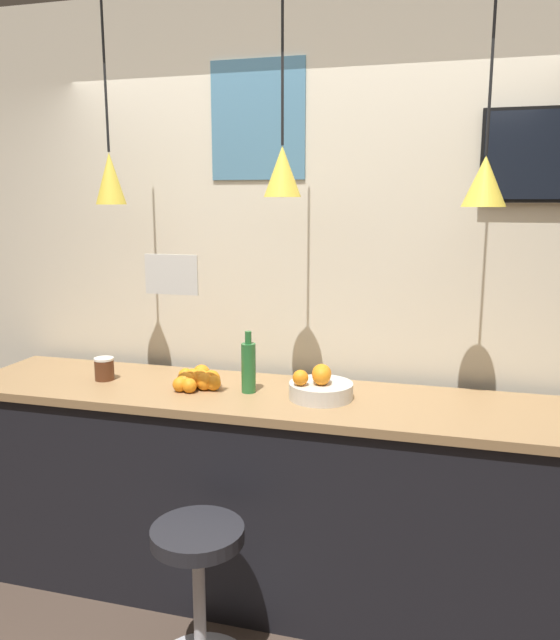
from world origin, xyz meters
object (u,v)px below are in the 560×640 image
at_px(juice_bottle, 249,367).
at_px(mounted_tv, 558,155).
at_px(bar_stool, 199,576).
at_px(spread_jar, 104,369).
at_px(fruit_bowl, 320,387).

xyz_separation_m(juice_bottle, mounted_tv, (1.31, 0.38, 0.95)).
relative_size(bar_stool, juice_bottle, 2.19).
distance_m(juice_bottle, spread_jar, 0.76).
relative_size(juice_bottle, spread_jar, 2.57).
bearing_deg(spread_jar, mounted_tv, 10.51).
bearing_deg(fruit_bowl, bar_stool, -121.69).
bearing_deg(fruit_bowl, mounted_tv, 21.83).
relative_size(bar_stool, mounted_tv, 0.98).
bearing_deg(spread_jar, juice_bottle, 0.00).
bearing_deg(juice_bottle, spread_jar, 180.00).
xyz_separation_m(bar_stool, juice_bottle, (0.02, 0.59, 0.70)).
xyz_separation_m(fruit_bowl, spread_jar, (-1.09, 0.01, 0.00)).
bearing_deg(mounted_tv, fruit_bowl, -158.17).
bearing_deg(fruit_bowl, spread_jar, 179.72).
bearing_deg(juice_bottle, mounted_tv, 16.30).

